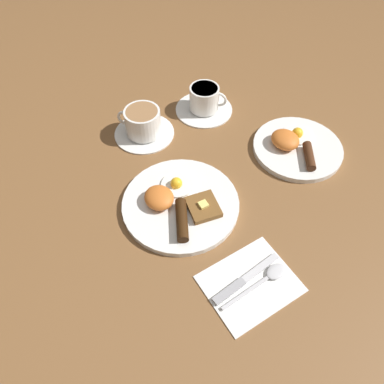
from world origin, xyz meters
name	(u,v)px	position (x,y,z in m)	size (l,w,h in m)	color
ground_plane	(181,206)	(0.00, 0.00, 0.00)	(3.00, 3.00, 0.00)	brown
breakfast_plate_near	(179,203)	(0.00, 0.00, 0.01)	(0.28, 0.28, 0.05)	white
breakfast_plate_far	(296,146)	(0.01, 0.36, 0.01)	(0.24, 0.24, 0.05)	white
teacup_near	(143,124)	(-0.27, 0.05, 0.04)	(0.17, 0.17, 0.08)	white
teacup_far	(204,101)	(-0.26, 0.25, 0.03)	(0.17, 0.17, 0.08)	white
napkin	(250,283)	(0.25, 0.01, 0.00)	(0.15, 0.18, 0.01)	white
knife	(243,281)	(0.23, 0.00, 0.01)	(0.03, 0.17, 0.01)	silver
spoon	(270,276)	(0.26, 0.05, 0.01)	(0.03, 0.16, 0.01)	silver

